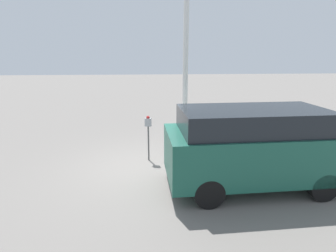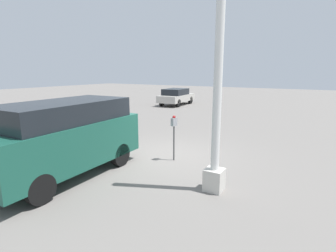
# 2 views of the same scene
# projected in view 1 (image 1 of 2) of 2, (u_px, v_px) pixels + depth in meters

# --- Properties ---
(ground_plane) EXTENTS (80.00, 80.00, 0.00)m
(ground_plane) POSITION_uv_depth(u_px,v_px,m) (141.00, 167.00, 8.13)
(ground_plane) COLOR slate
(parking_meter_near) EXTENTS (0.22, 0.15, 1.50)m
(parking_meter_near) POSITION_uv_depth(u_px,v_px,m) (148.00, 128.00, 8.35)
(parking_meter_near) COLOR #4C4C4C
(parking_meter_near) RESTS_ON ground
(lamp_post) EXTENTS (0.44, 0.44, 5.42)m
(lamp_post) POSITION_uv_depth(u_px,v_px,m) (185.00, 91.00, 10.09)
(lamp_post) COLOR beige
(lamp_post) RESTS_ON ground
(parked_van) EXTENTS (4.51, 2.04, 2.09)m
(parked_van) POSITION_uv_depth(u_px,v_px,m) (254.00, 145.00, 6.62)
(parked_van) COLOR #195142
(parked_van) RESTS_ON ground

